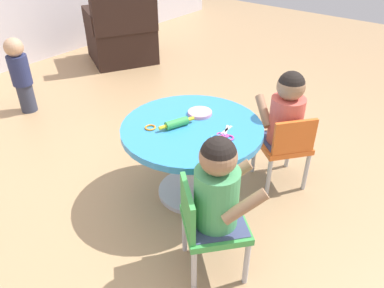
# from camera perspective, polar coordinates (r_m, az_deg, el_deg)

# --- Properties ---
(ground_plane) EXTENTS (10.00, 10.00, 0.00)m
(ground_plane) POSITION_cam_1_polar(r_m,az_deg,el_deg) (2.50, 0.00, -7.31)
(ground_plane) COLOR tan
(craft_table) EXTENTS (0.84, 0.84, 0.51)m
(craft_table) POSITION_cam_1_polar(r_m,az_deg,el_deg) (2.28, 0.00, -0.04)
(craft_table) COLOR silver
(craft_table) RESTS_ON ground
(child_chair_left) EXTENTS (0.42, 0.42, 0.54)m
(child_chair_left) POSITION_cam_1_polar(r_m,az_deg,el_deg) (1.86, 2.48, -12.00)
(child_chair_left) COLOR #B7B7BC
(child_chair_left) RESTS_ON ground
(seated_child_left) EXTENTS (0.44, 0.43, 0.51)m
(seated_child_left) POSITION_cam_1_polar(r_m,az_deg,el_deg) (1.71, 3.96, -6.45)
(seated_child_left) COLOR #3F4772
(seated_child_left) RESTS_ON ground
(child_chair_right) EXTENTS (0.42, 0.42, 0.54)m
(child_chair_right) POSITION_cam_1_polar(r_m,az_deg,el_deg) (2.47, 13.87, -0.15)
(child_chair_right) COLOR #B7B7BC
(child_chair_right) RESTS_ON ground
(seated_child_right) EXTENTS (0.43, 0.44, 0.51)m
(seated_child_right) POSITION_cam_1_polar(r_m,az_deg,el_deg) (2.39, 14.18, 4.91)
(seated_child_right) COLOR #3F4772
(seated_child_right) RESTS_ON ground
(armchair_dark) EXTENTS (0.96, 0.96, 0.85)m
(armchair_dark) POSITION_cam_1_polar(r_m,az_deg,el_deg) (4.61, -10.62, 15.93)
(armchair_dark) COLOR black
(armchair_dark) RESTS_ON ground
(toddler_standing) EXTENTS (0.17, 0.17, 0.67)m
(toddler_standing) POSITION_cam_1_polar(r_m,az_deg,el_deg) (3.63, -24.56, 9.71)
(toddler_standing) COLOR #33384C
(toddler_standing) RESTS_ON ground
(rolling_pin) EXTENTS (0.22, 0.10, 0.05)m
(rolling_pin) POSITION_cam_1_polar(r_m,az_deg,el_deg) (2.19, -2.33, 3.19)
(rolling_pin) COLOR green
(rolling_pin) RESTS_ON craft_table
(craft_scissors) EXTENTS (0.14, 0.09, 0.01)m
(craft_scissors) POSITION_cam_1_polar(r_m,az_deg,el_deg) (2.15, 4.94, 1.70)
(craft_scissors) COLOR silver
(craft_scissors) RESTS_ON craft_table
(playdough_blob_0) EXTENTS (0.15, 0.15, 0.02)m
(playdough_blob_0) POSITION_cam_1_polar(r_m,az_deg,el_deg) (2.33, 1.22, 4.73)
(playdough_blob_0) COLOR pink
(playdough_blob_0) RESTS_ON craft_table
(cookie_cutter_0) EXTENTS (0.06, 0.06, 0.01)m
(cookie_cutter_0) POSITION_cam_1_polar(r_m,az_deg,el_deg) (2.10, 5.65, 0.95)
(cookie_cutter_0) COLOR #D83FA5
(cookie_cutter_0) RESTS_ON craft_table
(cookie_cutter_1) EXTENTS (0.07, 0.07, 0.01)m
(cookie_cutter_1) POSITION_cam_1_polar(r_m,az_deg,el_deg) (2.20, -6.34, 2.50)
(cookie_cutter_1) COLOR orange
(cookie_cutter_1) RESTS_ON craft_table
(cookie_cutter_2) EXTENTS (0.06, 0.06, 0.01)m
(cookie_cutter_2) POSITION_cam_1_polar(r_m,az_deg,el_deg) (2.10, 3.58, 1.00)
(cookie_cutter_2) COLOR #3F99D8
(cookie_cutter_2) RESTS_ON craft_table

